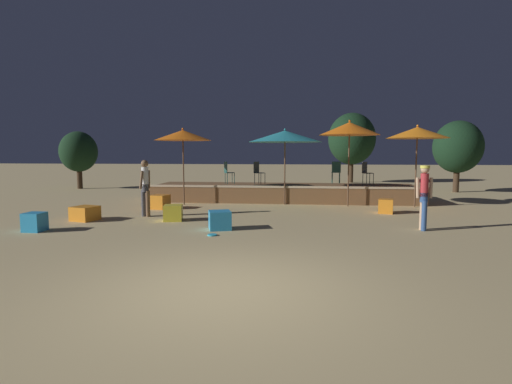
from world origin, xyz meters
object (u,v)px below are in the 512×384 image
at_px(bistro_chair_1, 336,170).
at_px(background_tree_0, 352,139).
at_px(cube_seat_3, 173,213).
at_px(cube_seat_5, 35,222).
at_px(bistro_chair_3, 228,170).
at_px(patio_umbrella_3, 349,129).
at_px(cube_seat_2, 220,220).
at_px(patio_umbrella_2, 417,133).
at_px(bistro_chair_2, 366,171).
at_px(person_1, 424,194).
at_px(background_tree_1, 79,152).
at_px(background_tree_2, 458,147).
at_px(bistro_chair_0, 258,171).
at_px(cube_seat_4, 386,206).
at_px(patio_umbrella_0, 183,135).
at_px(person_0, 145,186).
at_px(cube_seat_1, 85,213).
at_px(cube_seat_0, 160,202).
at_px(frisbee_disc, 212,235).

relative_size(bistro_chair_1, background_tree_0, 0.20).
height_order(cube_seat_3, cube_seat_5, cube_seat_5).
distance_m(cube_seat_3, bistro_chair_3, 4.98).
height_order(patio_umbrella_3, cube_seat_2, patio_umbrella_3).
xyz_separation_m(patio_umbrella_2, bistro_chair_2, (-1.52, 1.39, -1.43)).
height_order(person_1, background_tree_1, background_tree_1).
bearing_deg(person_1, background_tree_2, -24.64).
height_order(patio_umbrella_2, bistro_chair_0, patio_umbrella_2).
relative_size(cube_seat_4, background_tree_1, 0.18).
height_order(patio_umbrella_0, person_1, patio_umbrella_0).
height_order(cube_seat_5, bistro_chair_3, bistro_chair_3).
bearing_deg(person_0, patio_umbrella_2, -142.01).
height_order(cube_seat_1, cube_seat_5, cube_seat_5).
bearing_deg(background_tree_2, cube_seat_2, -132.27).
xyz_separation_m(bistro_chair_0, background_tree_0, (5.03, 10.67, 1.60)).
height_order(cube_seat_3, bistro_chair_0, bistro_chair_0).
distance_m(patio_umbrella_0, cube_seat_5, 6.35).
bearing_deg(patio_umbrella_3, cube_seat_1, -153.70).
bearing_deg(cube_seat_1, patio_umbrella_3, 26.30).
bearing_deg(background_tree_0, patio_umbrella_2, -86.08).
bearing_deg(cube_seat_0, bistro_chair_0, 38.40).
height_order(bistro_chair_2, background_tree_0, background_tree_0).
relative_size(cube_seat_4, bistro_chair_1, 0.61).
bearing_deg(person_0, background_tree_1, -31.99).
distance_m(patio_umbrella_3, background_tree_0, 11.94).
xyz_separation_m(patio_umbrella_2, person_1, (-1.03, -4.48, -1.75)).
height_order(patio_umbrella_3, frisbee_disc, patio_umbrella_3).
bearing_deg(cube_seat_3, patio_umbrella_2, 25.79).
relative_size(patio_umbrella_2, cube_seat_1, 3.83).
relative_size(patio_umbrella_2, bistro_chair_1, 3.29).
relative_size(patio_umbrella_0, bistro_chair_0, 3.21).
xyz_separation_m(patio_umbrella_0, person_1, (7.50, -4.25, -1.69)).
height_order(cube_seat_3, person_0, person_0).
height_order(cube_seat_1, bistro_chair_2, bistro_chair_2).
height_order(cube_seat_3, cube_seat_4, cube_seat_4).
relative_size(person_0, background_tree_0, 0.39).
height_order(cube_seat_5, bistro_chair_2, bistro_chair_2).
height_order(cube_seat_1, cube_seat_4, cube_seat_4).
bearing_deg(background_tree_1, cube_seat_0, -45.10).
relative_size(cube_seat_0, bistro_chair_1, 0.74).
bearing_deg(person_1, bistro_chair_3, 47.05).
distance_m(patio_umbrella_0, cube_seat_3, 4.33).
height_order(patio_umbrella_0, patio_umbrella_2, patio_umbrella_2).
height_order(cube_seat_1, cube_seat_3, cube_seat_3).
height_order(frisbee_disc, background_tree_0, background_tree_0).
bearing_deg(cube_seat_4, cube_seat_1, -165.25).
bearing_deg(bistro_chair_2, bistro_chair_3, 131.87).
relative_size(cube_seat_1, cube_seat_2, 1.13).
bearing_deg(bistro_chair_1, cube_seat_2, 63.21).
bearing_deg(person_0, background_tree_2, -125.70).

